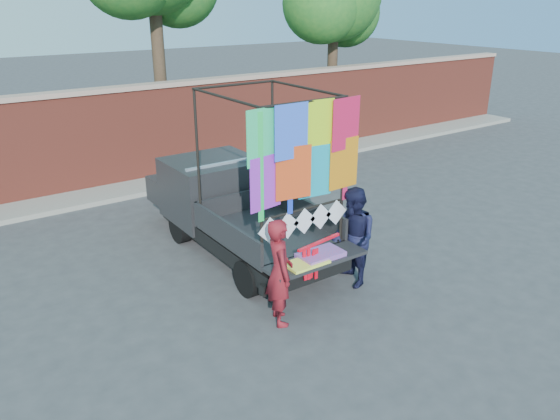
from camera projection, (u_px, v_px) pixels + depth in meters
ground at (302, 276)px, 9.95m from camera, size 90.00×90.00×0.00m
brick_wall at (147, 132)px, 14.81m from camera, size 30.00×0.45×2.61m
curb at (162, 183)px, 14.73m from camera, size 30.00×1.20×0.12m
pickup_truck at (226, 205)px, 11.00m from camera, size 2.09×5.25×3.31m
woman at (280, 272)px, 8.27m from camera, size 0.60×0.73×1.72m
man at (353, 238)px, 9.38m from camera, size 0.87×1.00×1.77m
streamer_bundle at (314, 255)px, 8.76m from camera, size 0.94×0.19×0.65m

